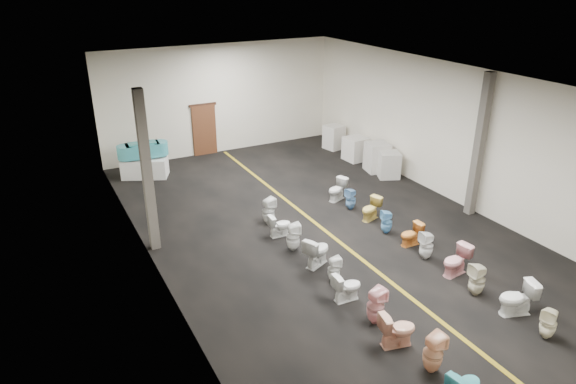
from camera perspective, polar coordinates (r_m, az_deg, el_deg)
name	(u,v)px	position (r m, az deg, el deg)	size (l,w,h in m)	color
floor	(318,225)	(15.75, 3.39, -3.73)	(16.00, 16.00, 0.00)	black
ceiling	(322,78)	(14.27, 3.83, 12.57)	(16.00, 16.00, 0.00)	black
wall_back	(220,99)	(21.81, -7.53, 10.18)	(10.00, 10.00, 0.00)	beige
wall_front	(576,301)	(9.69, 29.36, -10.54)	(10.00, 10.00, 0.00)	beige
wall_left	(147,188)	(13.12, -15.43, 0.48)	(16.00, 16.00, 0.00)	beige
wall_right	(450,132)	(17.87, 17.53, 6.33)	(16.00, 16.00, 0.00)	beige
aisle_stripe	(318,225)	(15.75, 3.39, -3.72)	(0.12, 15.60, 0.01)	olive
back_door	(204,130)	(21.80, -9.28, 6.80)	(1.00, 0.10, 2.10)	#562D19
door_frame	(203,105)	(21.53, -9.47, 9.54)	(1.15, 0.08, 0.10)	#331C11
column_left	(147,173)	(14.08, -15.40, 2.07)	(0.25, 0.25, 4.50)	#59544C
column_right	(479,146)	(16.72, 20.48, 4.79)	(0.25, 0.25, 4.50)	#59544C
display_table	(145,167)	(20.02, -15.61, 2.65)	(1.65, 0.82, 0.73)	white
bathtub	(143,150)	(19.79, -15.83, 4.55)	(1.86, 0.74, 0.55)	teal
appliance_crate_a	(389,165)	(19.59, 11.13, 3.00)	(0.76, 0.76, 0.97)	beige
appliance_crate_b	(377,157)	(20.09, 9.86, 3.84)	(0.81, 0.81, 1.11)	beige
appliance_crate_c	(356,149)	(21.20, 7.53, 4.79)	(0.84, 0.84, 0.95)	silver
appliance_crate_d	(334,137)	(22.48, 5.12, 6.10)	(0.72, 0.72, 1.03)	silver
toilet_left_1	(433,353)	(10.68, 15.83, -16.85)	(0.38, 0.39, 0.85)	#F4B68A
toilet_left_2	(397,329)	(11.15, 12.05, -14.69)	(0.44, 0.77, 0.78)	#F5AF91
toilet_left_3	(376,306)	(11.64, 9.71, -12.38)	(0.39, 0.40, 0.86)	#F1AAAC
toilet_left_4	(347,287)	(12.30, 6.56, -10.40)	(0.40, 0.70, 0.72)	white
toilet_left_5	(334,269)	(12.95, 5.13, -8.53)	(0.31, 0.31, 0.68)	white
toilet_left_6	(317,251)	(13.55, 3.23, -6.55)	(0.46, 0.81, 0.83)	silver
toilet_left_7	(293,237)	(14.22, 0.57, -5.00)	(0.37, 0.38, 0.82)	white
toilet_left_8	(280,225)	(14.99, -0.94, -3.70)	(0.38, 0.67, 0.68)	white
toilet_left_9	(268,211)	(15.68, -2.18, -2.11)	(0.38, 0.39, 0.84)	silver
toilet_right_0	(548,323)	(12.38, 26.96, -12.85)	(0.33, 0.34, 0.74)	#F5ECC8
toilet_right_1	(517,298)	(12.82, 24.11, -10.73)	(0.47, 0.82, 0.83)	white
toilet_right_2	(477,279)	(13.16, 20.28, -9.11)	(0.38, 0.39, 0.84)	beige
toilet_right_3	(456,261)	(13.81, 18.18, -7.28)	(0.44, 0.78, 0.79)	#F5AAAD
toilet_right_4	(426,245)	(14.30, 15.13, -5.75)	(0.36, 0.37, 0.80)	white
toilet_right_5	(411,234)	(14.90, 13.52, -4.61)	(0.37, 0.65, 0.67)	orange
toilet_right_6	(387,222)	(15.41, 10.91, -3.28)	(0.33, 0.33, 0.72)	#68AEDF
toilet_right_7	(371,209)	(16.14, 9.19, -1.87)	(0.40, 0.71, 0.72)	#E4C45B
toilet_right_8	(351,199)	(16.74, 6.99, -0.77)	(0.33, 0.33, 0.73)	#6D9ECF
toilet_right_9	(337,190)	(17.37, 5.48, 0.27)	(0.42, 0.74, 0.75)	white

